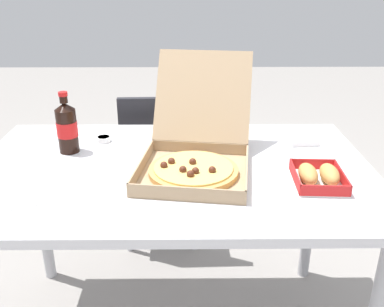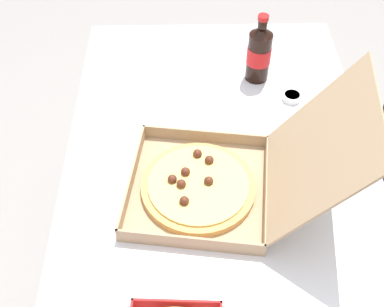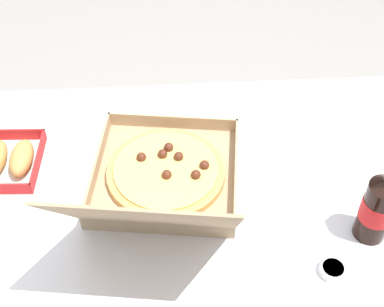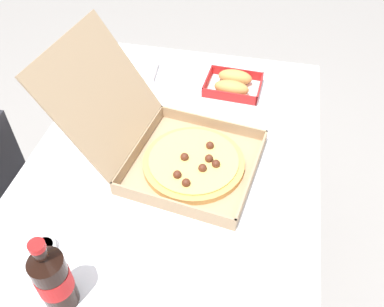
% 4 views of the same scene
% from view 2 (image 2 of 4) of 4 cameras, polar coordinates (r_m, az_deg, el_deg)
% --- Properties ---
extents(ground_plane, '(10.00, 10.00, 0.00)m').
position_cam_2_polar(ground_plane, '(1.93, 2.40, -16.20)').
color(ground_plane, gray).
extents(dining_table, '(1.36, 0.84, 0.74)m').
position_cam_2_polar(dining_table, '(1.37, 3.27, -3.94)').
color(dining_table, white).
rests_on(dining_table, ground_plane).
extents(pizza_box_open, '(0.42, 0.58, 0.34)m').
position_cam_2_polar(pizza_box_open, '(1.22, 3.12, -3.11)').
color(pizza_box_open, tan).
rests_on(pizza_box_open, dining_table).
extents(cola_bottle, '(0.07, 0.07, 0.22)m').
position_cam_2_polar(cola_bottle, '(1.53, 7.80, 11.50)').
color(cola_bottle, black).
rests_on(cola_bottle, dining_table).
extents(paper_menu, '(0.25, 0.22, 0.00)m').
position_cam_2_polar(paper_menu, '(1.59, -4.11, 9.07)').
color(paper_menu, white).
rests_on(paper_menu, dining_table).
extents(dipping_sauce_cup, '(0.06, 0.06, 0.02)m').
position_cam_2_polar(dipping_sauce_cup, '(1.52, 11.53, 6.51)').
color(dipping_sauce_cup, white).
rests_on(dipping_sauce_cup, dining_table).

